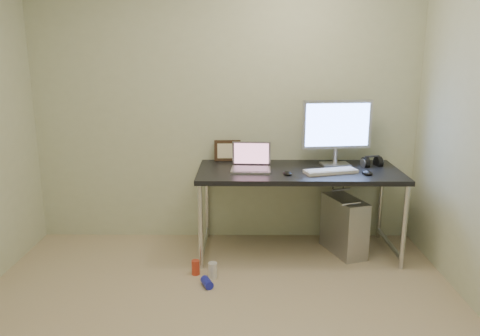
# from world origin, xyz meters

# --- Properties ---
(wall_back) EXTENTS (3.50, 0.02, 2.50)m
(wall_back) POSITION_xyz_m (0.00, 1.75, 1.25)
(wall_back) COLOR beige
(wall_back) RESTS_ON ground
(desk) EXTENTS (1.72, 0.75, 0.75)m
(desk) POSITION_xyz_m (0.64, 1.37, 0.68)
(desk) COLOR black
(desk) RESTS_ON ground
(tower_computer) EXTENTS (0.36, 0.52, 0.53)m
(tower_computer) POSITION_xyz_m (1.05, 1.36, 0.25)
(tower_computer) COLOR #B6B7BB
(tower_computer) RESTS_ON ground
(cable_a) EXTENTS (0.01, 0.16, 0.69)m
(cable_a) POSITION_xyz_m (1.00, 1.70, 0.40)
(cable_a) COLOR black
(cable_a) RESTS_ON ground
(cable_b) EXTENTS (0.02, 0.11, 0.71)m
(cable_b) POSITION_xyz_m (1.09, 1.68, 0.38)
(cable_b) COLOR black
(cable_b) RESTS_ON ground
(can_red) EXTENTS (0.07, 0.07, 0.12)m
(can_red) POSITION_xyz_m (-0.21, 0.92, 0.06)
(can_red) COLOR red
(can_red) RESTS_ON ground
(can_white) EXTENTS (0.08, 0.08, 0.13)m
(can_white) POSITION_xyz_m (-0.07, 0.86, 0.06)
(can_white) COLOR silver
(can_white) RESTS_ON ground
(can_blue) EXTENTS (0.11, 0.14, 0.07)m
(can_blue) POSITION_xyz_m (-0.11, 0.72, 0.03)
(can_blue) COLOR #1D23B8
(can_blue) RESTS_ON ground
(laptop) EXTENTS (0.34, 0.29, 0.23)m
(laptop) POSITION_xyz_m (0.23, 1.38, 0.80)
(laptop) COLOR #B6B5BD
(laptop) RESTS_ON desk
(monitor) EXTENTS (0.61, 0.21, 0.58)m
(monitor) POSITION_xyz_m (0.98, 1.54, 1.09)
(monitor) COLOR #B6B5BD
(monitor) RESTS_ON desk
(keyboard) EXTENTS (0.46, 0.26, 0.03)m
(keyboard) POSITION_xyz_m (0.89, 1.27, 0.76)
(keyboard) COLOR silver
(keyboard) RESTS_ON desk
(mouse_right) EXTENTS (0.11, 0.13, 0.04)m
(mouse_right) POSITION_xyz_m (1.18, 1.22, 0.77)
(mouse_right) COLOR black
(mouse_right) RESTS_ON desk
(mouse_left) EXTENTS (0.09, 0.12, 0.04)m
(mouse_left) POSITION_xyz_m (0.53, 1.21, 0.77)
(mouse_left) COLOR black
(mouse_left) RESTS_ON desk
(headphones) EXTENTS (0.20, 0.11, 0.12)m
(headphones) POSITION_xyz_m (1.29, 1.51, 0.78)
(headphones) COLOR black
(headphones) RESTS_ON desk
(picture_frame) EXTENTS (0.24, 0.08, 0.19)m
(picture_frame) POSITION_xyz_m (0.02, 1.70, 0.85)
(picture_frame) COLOR black
(picture_frame) RESTS_ON desk
(webcam) EXTENTS (0.05, 0.04, 0.13)m
(webcam) POSITION_xyz_m (0.24, 1.65, 0.85)
(webcam) COLOR silver
(webcam) RESTS_ON desk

